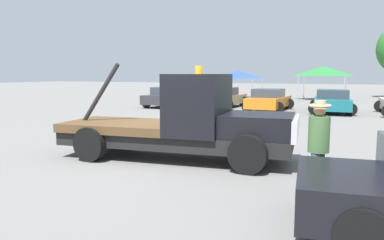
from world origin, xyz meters
name	(u,v)px	position (x,y,z in m)	size (l,w,h in m)	color
ground_plane	(175,159)	(0.00, 0.00, 0.00)	(160.00, 160.00, 0.00)	slate
tow_truck	(188,124)	(0.37, 0.04, 0.94)	(6.27, 2.59, 2.51)	black
person_near_truck	(319,140)	(3.73, -1.66, 1.03)	(0.39, 0.39, 1.75)	#475B84
parked_car_charcoal	(168,97)	(-7.56, 14.13, 0.65)	(2.47, 4.53, 1.34)	#2D2D33
parked_car_tan	(223,98)	(-3.89, 14.94, 0.65)	(2.61, 4.37, 1.34)	tan
parked_car_orange	(269,100)	(-0.60, 13.91, 0.65)	(2.50, 4.51, 1.34)	orange
parked_car_teal	(332,101)	(2.97, 14.22, 0.65)	(2.74, 4.37, 1.34)	#196670
canopy_tent_blue	(238,74)	(-5.67, 24.12, 2.18)	(3.64, 3.64, 2.54)	#9E9EA3
canopy_tent_green	(323,71)	(1.51, 25.12, 2.46)	(3.62, 3.62, 2.87)	#9E9EA3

